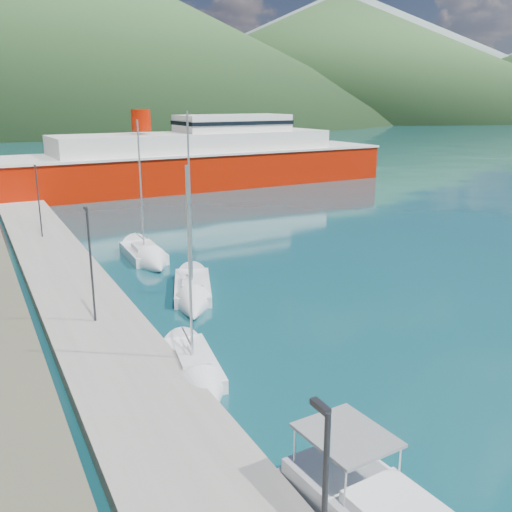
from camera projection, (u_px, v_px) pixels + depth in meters
ground at (36, 156)px, 124.39m from camera, size 1400.00×1400.00×0.00m
quay at (63, 274)px, 39.66m from camera, size 5.00×88.00×0.80m
hills_far at (111, 33)px, 592.44m from camera, size 1480.00×900.00×180.00m
hills_near at (140, 39)px, 370.89m from camera, size 1010.00×520.00×115.00m
lamp_posts at (91, 261)px, 29.28m from camera, size 0.15×43.43×6.06m
sailboat_near at (199, 383)px, 24.70m from camera, size 3.30×7.47×10.37m
sailboat_mid at (193, 299)px, 35.01m from camera, size 5.08×8.84×12.36m
sailboat_far at (150, 260)px, 43.33m from camera, size 2.78×8.01×11.67m
ferry at (198, 162)px, 80.89m from camera, size 57.80×15.18×11.37m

